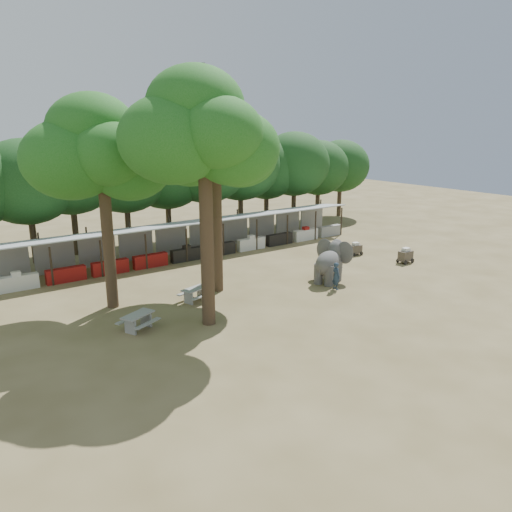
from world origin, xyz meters
TOP-DOWN VIEW (x-y plane):
  - ground at (0.00, 0.00)m, footprint 100.00×100.00m
  - vendor_stalls at (-0.00, 13.84)m, footprint 28.00×2.99m
  - yard_tree_left at (-9.13, 7.19)m, footprint 7.10×6.90m
  - yard_tree_center at (-6.13, 2.19)m, footprint 7.10×6.90m
  - yard_tree_back at (-3.13, 6.19)m, footprint 7.10×6.90m
  - backdrop_trees at (0.00, 19.00)m, footprint 46.46×5.95m
  - elephant at (3.71, 3.58)m, footprint 3.34×2.58m
  - handler at (2.77, 2.15)m, footprint 0.49×0.65m
  - picnic_table_near at (-9.13, 3.26)m, footprint 2.06×1.98m
  - picnic_table_far at (-5.02, 5.16)m, footprint 1.84×1.73m
  - cart_front at (10.86, 3.48)m, footprint 1.13×0.76m
  - cart_back at (9.60, 7.04)m, footprint 1.06×0.77m

SIDE VIEW (x-z plane):
  - ground at x=0.00m, z-range 0.00..0.00m
  - cart_back at x=9.60m, z-range -0.01..0.95m
  - picnic_table_far at x=-5.02m, z-range 0.12..0.88m
  - picnic_table_near at x=-9.13m, z-range 0.12..0.93m
  - cart_front at x=10.86m, z-range -0.01..1.07m
  - handler at x=2.77m, z-range 0.00..1.64m
  - vendor_stalls at x=0.00m, z-range -0.22..2.58m
  - elephant at x=3.71m, z-range 0.00..2.49m
  - backdrop_trees at x=0.00m, z-range 1.35..9.68m
  - yard_tree_left at x=-9.13m, z-range 2.69..13.71m
  - yard_tree_back at x=-3.13m, z-range 2.86..14.22m
  - yard_tree_center at x=-6.13m, z-range 3.19..15.23m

